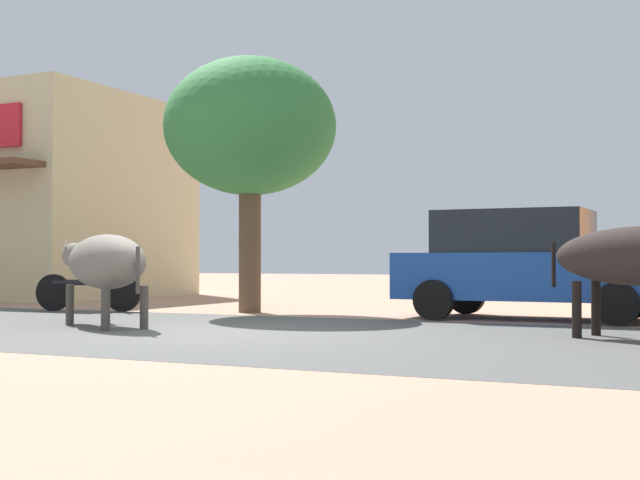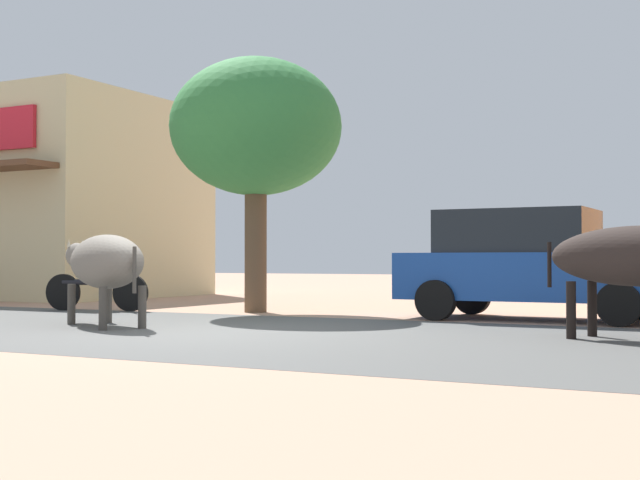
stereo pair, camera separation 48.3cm
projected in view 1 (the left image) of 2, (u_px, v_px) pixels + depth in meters
ground at (224, 332)px, 10.98m from camera, size 80.00×80.00×0.00m
asphalt_road at (224, 332)px, 10.98m from camera, size 72.00×5.95×0.00m
storefront_left_cafe at (2, 201)px, 22.17m from camera, size 8.11×6.32×4.74m
roadside_tree at (250, 128)px, 15.11m from camera, size 2.94×2.94×4.34m
parked_hatchback_car at (528, 263)px, 13.38m from camera, size 4.01×1.90×1.64m
parked_motorcycle at (89, 284)px, 15.37m from camera, size 1.90×0.54×1.07m
cow_near_brown at (104, 262)px, 11.86m from camera, size 2.40×1.64×1.24m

